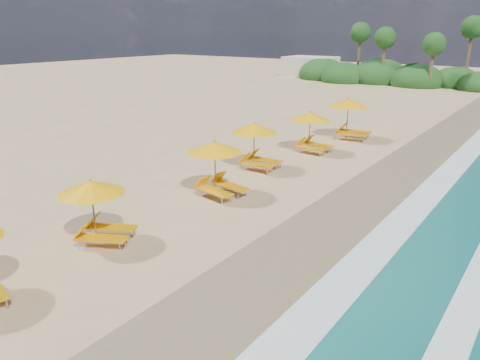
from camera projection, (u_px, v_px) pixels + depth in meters
The scene contains 10 objects.
ground at pixel (240, 209), 17.75m from camera, with size 160.00×160.00×0.00m, color tan.
wet_sand at pixel (335, 235), 15.53m from camera, with size 4.00×160.00×0.01m, color #8A7752.
surf_foam at pixel (417, 256), 14.03m from camera, with size 4.00×160.00×0.01m.
station_2 at pixel (98, 207), 14.70m from camera, with size 2.88×2.88×2.16m.
station_3 at pixel (218, 165), 18.86m from camera, with size 2.79×2.66×2.34m.
station_4 at pixel (257, 143), 22.52m from camera, with size 2.62×2.45×2.33m.
station_5 at pixel (312, 129), 25.62m from camera, with size 2.61×2.45×2.31m.
station_6 at pixel (351, 116), 28.68m from camera, with size 3.06×2.91×2.59m.
treeline at pixel (386, 75), 57.99m from camera, with size 25.80×8.80×9.74m.
beach_building at pixel (310, 67), 66.47m from camera, with size 7.00×5.00×2.80m, color beige.
Camera 1 is at (9.65, -13.37, 6.68)m, focal length 34.23 mm.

